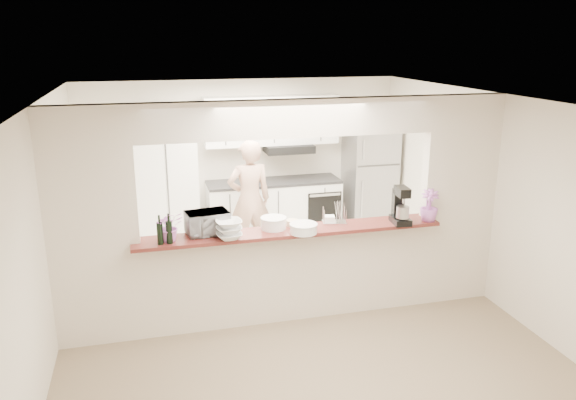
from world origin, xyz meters
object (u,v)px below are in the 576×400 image
object	(u,v)px
person	(249,200)
toaster_oven	(207,223)
stand_mixer	(401,207)
refrigerator	(369,181)

from	to	relation	value
person	toaster_oven	bearing A→B (deg)	62.73
stand_mixer	toaster_oven	bearing A→B (deg)	175.06
refrigerator	toaster_oven	size ratio (longest dim) A/B	3.84
refrigerator	toaster_oven	world-z (taller)	refrigerator
refrigerator	stand_mixer	size ratio (longest dim) A/B	3.99
refrigerator	person	size ratio (longest dim) A/B	0.98
toaster_oven	person	world-z (taller)	person
toaster_oven	person	size ratio (longest dim) A/B	0.25
stand_mixer	person	bearing A→B (deg)	122.81
refrigerator	stand_mixer	distance (m)	2.93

